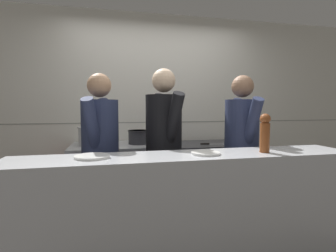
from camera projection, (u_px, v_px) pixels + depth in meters
The scene contains 13 objects.
wall_back_tiled at pixel (157, 111), 3.60m from camera, with size 8.00×0.06×2.60m.
oven_range at pixel (118, 182), 3.15m from camera, with size 1.08×0.71×0.91m.
prep_counter at pixel (201, 178), 3.38m from camera, with size 0.95×0.65×0.89m.
pass_counter at pixel (189, 219), 2.03m from camera, with size 2.67×0.45×1.00m.
stock_pot at pixel (90, 136), 3.04m from camera, with size 0.27×0.27×0.22m.
sauce_pot at pixel (139, 137), 3.16m from camera, with size 0.27×0.27×0.16m.
chefs_knife at pixel (213, 144), 3.26m from camera, with size 0.40×0.08×0.02m.
plated_dish_main at pixel (92, 157), 1.87m from camera, with size 0.25×0.25×0.02m.
plated_dish_appetiser at pixel (206, 153), 2.00m from camera, with size 0.22×0.22×0.02m.
pepper_mill at pixel (265, 132), 2.08m from camera, with size 0.08×0.08×0.31m.
chef_head_cook at pixel (101, 153), 2.45m from camera, with size 0.42×0.72×1.67m.
chef_sous at pixel (164, 148), 2.56m from camera, with size 0.42×0.76×1.73m.
chef_line at pixel (241, 149), 2.68m from camera, with size 0.35×0.73×1.68m.
Camera 1 is at (-0.64, -2.05, 1.37)m, focal length 28.00 mm.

